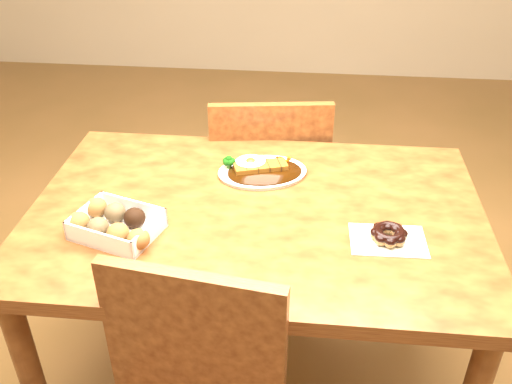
# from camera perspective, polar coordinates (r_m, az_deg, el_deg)

# --- Properties ---
(table) EXTENTS (1.20, 0.80, 0.75)m
(table) POSITION_cam_1_polar(r_m,az_deg,el_deg) (1.57, 0.03, -4.69)
(table) COLOR #491F0E
(table) RESTS_ON ground
(chair_far) EXTENTS (0.47, 0.47, 0.87)m
(chair_far) POSITION_cam_1_polar(r_m,az_deg,el_deg) (2.11, 1.20, 0.38)
(chair_far) COLOR #491F0E
(chair_far) RESTS_ON ground
(katsu_curry_plate) EXTENTS (0.29, 0.23, 0.05)m
(katsu_curry_plate) POSITION_cam_1_polar(r_m,az_deg,el_deg) (1.66, 0.48, 2.23)
(katsu_curry_plate) COLOR white
(katsu_curry_plate) RESTS_ON table
(donut_box) EXTENTS (0.24, 0.21, 0.06)m
(donut_box) POSITION_cam_1_polar(r_m,az_deg,el_deg) (1.45, -13.97, -3.07)
(donut_box) COLOR white
(donut_box) RESTS_ON table
(pon_de_ring) EXTENTS (0.19, 0.13, 0.04)m
(pon_de_ring) POSITION_cam_1_polar(r_m,az_deg,el_deg) (1.42, 13.13, -4.17)
(pon_de_ring) COLOR silver
(pon_de_ring) RESTS_ON table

